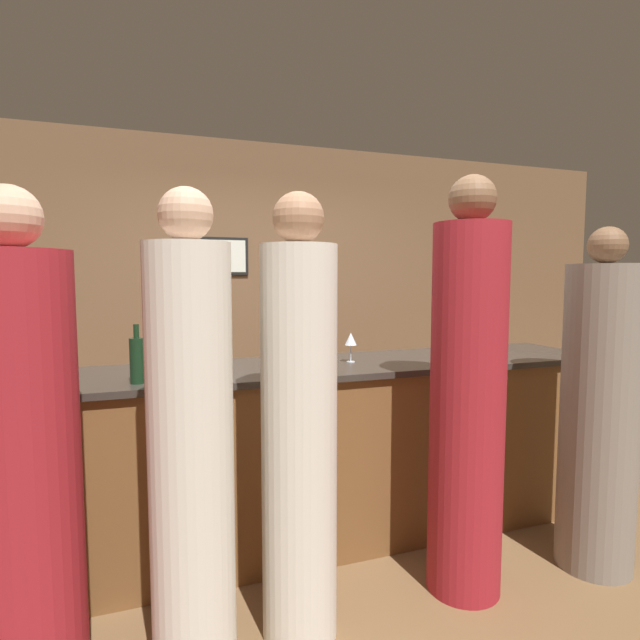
{
  "coord_description": "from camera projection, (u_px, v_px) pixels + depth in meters",
  "views": [
    {
      "loc": [
        -0.97,
        -2.73,
        1.56
      ],
      "look_at": [
        0.02,
        0.1,
        1.3
      ],
      "focal_mm": 28.0,
      "sensor_mm": 36.0,
      "label": 1
    }
  ],
  "objects": [
    {
      "name": "ice_bucket",
      "position": [
        314.0,
        347.0,
        3.01
      ],
      "size": [
        0.16,
        0.16,
        0.18
      ],
      "color": "silver",
      "rests_on": "bar_counter"
    },
    {
      "name": "wine_glass_0",
      "position": [
        495.0,
        341.0,
        3.04
      ],
      "size": [
        0.06,
        0.06,
        0.16
      ],
      "color": "silver",
      "rests_on": "bar_counter"
    },
    {
      "name": "guest_1",
      "position": [
        599.0,
        413.0,
        2.63
      ],
      "size": [
        0.38,
        0.38,
        1.82
      ],
      "color": "gray",
      "rests_on": "ground_plane"
    },
    {
      "name": "ground_plane",
      "position": [
        322.0,
        535.0,
        3.02
      ],
      "size": [
        14.0,
        14.0,
        0.0
      ],
      "primitive_type": "plane",
      "color": "brown"
    },
    {
      "name": "bartender",
      "position": [
        290.0,
        372.0,
        3.79
      ],
      "size": [
        0.39,
        0.39,
        1.83
      ],
      "rotation": [
        0.0,
        0.0,
        3.14
      ],
      "color": "#B2B2B7",
      "rests_on": "ground_plane"
    },
    {
      "name": "bar_counter",
      "position": [
        322.0,
        451.0,
        2.97
      ],
      "size": [
        3.65,
        0.74,
        1.05
      ],
      "color": "brown",
      "rests_on": "ground_plane"
    },
    {
      "name": "guest_2",
      "position": [
        299.0,
        433.0,
        2.12
      ],
      "size": [
        0.32,
        0.32,
        1.91
      ],
      "color": "silver",
      "rests_on": "ground_plane"
    },
    {
      "name": "guest_3",
      "position": [
        191.0,
        453.0,
        1.91
      ],
      "size": [
        0.32,
        0.32,
        1.89
      ],
      "color": "silver",
      "rests_on": "ground_plane"
    },
    {
      "name": "guest_0",
      "position": [
        22.0,
        473.0,
        1.77
      ],
      "size": [
        0.39,
        0.39,
        1.87
      ],
      "color": "maroon",
      "rests_on": "ground_plane"
    },
    {
      "name": "guest_4",
      "position": [
        467.0,
        401.0,
        2.43
      ],
      "size": [
        0.36,
        0.36,
        2.04
      ],
      "color": "maroon",
      "rests_on": "ground_plane"
    },
    {
      "name": "back_wall",
      "position": [
        253.0,
        294.0,
        4.7
      ],
      "size": [
        8.0,
        0.08,
        2.8
      ],
      "color": "brown",
      "rests_on": "ground_plane"
    },
    {
      "name": "wine_bottle_0",
      "position": [
        137.0,
        359.0,
        2.38
      ],
      "size": [
        0.07,
        0.07,
        0.28
      ],
      "color": "black",
      "rests_on": "bar_counter"
    },
    {
      "name": "wine_glass_3",
      "position": [
        478.0,
        335.0,
        3.3
      ],
      "size": [
        0.07,
        0.07,
        0.16
      ],
      "color": "silver",
      "rests_on": "bar_counter"
    },
    {
      "name": "wine_glass_1",
      "position": [
        466.0,
        337.0,
        3.18
      ],
      "size": [
        0.08,
        0.08,
        0.16
      ],
      "color": "silver",
      "rests_on": "bar_counter"
    },
    {
      "name": "wine_glass_2",
      "position": [
        351.0,
        340.0,
        2.97
      ],
      "size": [
        0.07,
        0.07,
        0.18
      ],
      "color": "silver",
      "rests_on": "bar_counter"
    }
  ]
}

